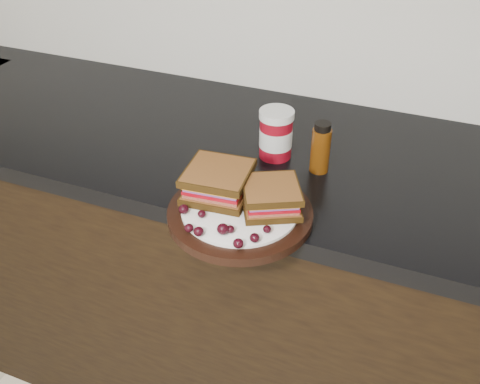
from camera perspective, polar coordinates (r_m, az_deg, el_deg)
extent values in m
cube|color=black|center=(1.59, -2.26, -9.03)|extent=(3.96, 0.58, 0.86)
cube|color=black|center=(1.31, -2.71, 5.18)|extent=(3.98, 0.60, 0.04)
cylinder|color=black|center=(1.03, 0.00, -2.32)|extent=(0.28, 0.28, 0.02)
ellipsoid|color=black|center=(1.01, -6.03, -1.84)|extent=(0.02, 0.02, 0.02)
ellipsoid|color=black|center=(0.99, -4.10, -2.35)|extent=(0.02, 0.02, 0.01)
ellipsoid|color=black|center=(0.96, -5.47, -3.83)|extent=(0.02, 0.02, 0.02)
ellipsoid|color=black|center=(0.95, -4.43, -4.22)|extent=(0.02, 0.02, 0.02)
ellipsoid|color=black|center=(0.95, -1.85, -3.97)|extent=(0.02, 0.02, 0.02)
ellipsoid|color=black|center=(0.96, -1.05, -3.99)|extent=(0.02, 0.02, 0.01)
ellipsoid|color=black|center=(0.93, -0.19, -5.50)|extent=(0.02, 0.02, 0.02)
ellipsoid|color=black|center=(0.94, 1.57, -4.91)|extent=(0.02, 0.02, 0.02)
ellipsoid|color=black|center=(0.96, 2.90, -3.99)|extent=(0.02, 0.02, 0.01)
ellipsoid|color=black|center=(0.98, 2.31, -2.61)|extent=(0.02, 0.02, 0.02)
ellipsoid|color=black|center=(1.00, 4.48, -1.97)|extent=(0.02, 0.02, 0.02)
ellipsoid|color=black|center=(1.01, 4.01, -1.59)|extent=(0.02, 0.02, 0.02)
ellipsoid|color=black|center=(1.03, 3.91, -0.77)|extent=(0.02, 0.02, 0.02)
ellipsoid|color=black|center=(1.08, -1.14, 0.98)|extent=(0.02, 0.02, 0.01)
ellipsoid|color=black|center=(1.07, -3.14, 0.84)|extent=(0.02, 0.02, 0.02)
ellipsoid|color=black|center=(1.05, -3.04, 0.00)|extent=(0.02, 0.02, 0.02)
ellipsoid|color=black|center=(1.02, -4.79, -0.98)|extent=(0.02, 0.02, 0.02)
ellipsoid|color=black|center=(1.06, -1.83, 0.64)|extent=(0.02, 0.02, 0.02)
ellipsoid|color=black|center=(1.05, -3.23, 0.19)|extent=(0.02, 0.02, 0.02)
ellipsoid|color=black|center=(1.05, -3.35, 0.23)|extent=(0.02, 0.02, 0.02)
cylinder|color=maroon|center=(1.20, 3.85, 6.20)|extent=(0.09, 0.09, 0.11)
cylinder|color=#4D2607|center=(1.15, 8.60, 4.73)|extent=(0.05, 0.05, 0.12)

